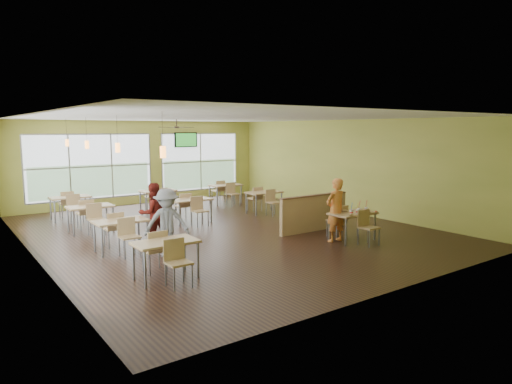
{
  "coord_description": "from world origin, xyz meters",
  "views": [
    {
      "loc": [
        -6.75,
        -10.93,
        2.87
      ],
      "look_at": [
        0.49,
        -0.83,
        1.16
      ],
      "focal_mm": 32.0,
      "sensor_mm": 36.0,
      "label": 1
    }
  ],
  "objects_px": {
    "half_wall_divider": "(314,213)",
    "food_basket": "(361,210)",
    "main_table": "(352,217)",
    "man_plaid": "(335,210)"
  },
  "relations": [
    {
      "from": "half_wall_divider",
      "to": "food_basket",
      "type": "relative_size",
      "value": 10.89
    },
    {
      "from": "man_plaid",
      "to": "food_basket",
      "type": "height_order",
      "value": "man_plaid"
    },
    {
      "from": "half_wall_divider",
      "to": "man_plaid",
      "type": "height_order",
      "value": "man_plaid"
    },
    {
      "from": "main_table",
      "to": "man_plaid",
      "type": "bearing_deg",
      "value": 150.18
    },
    {
      "from": "man_plaid",
      "to": "food_basket",
      "type": "relative_size",
      "value": 7.45
    },
    {
      "from": "half_wall_divider",
      "to": "man_plaid",
      "type": "bearing_deg",
      "value": -107.9
    },
    {
      "from": "food_basket",
      "to": "man_plaid",
      "type": "bearing_deg",
      "value": 163.58
    },
    {
      "from": "main_table",
      "to": "half_wall_divider",
      "type": "relative_size",
      "value": 0.63
    },
    {
      "from": "main_table",
      "to": "half_wall_divider",
      "type": "height_order",
      "value": "half_wall_divider"
    },
    {
      "from": "half_wall_divider",
      "to": "main_table",
      "type": "bearing_deg",
      "value": -90.0
    }
  ]
}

